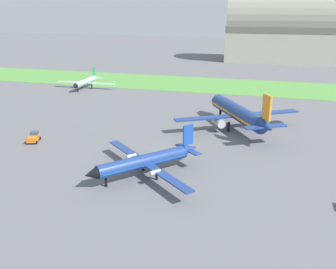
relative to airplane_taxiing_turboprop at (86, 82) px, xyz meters
The scene contains 7 objects.
ground_plane 65.33m from the airplane_taxiing_turboprop, 48.79° to the right, with size 600.00×600.00×0.00m, color slate.
grass_taxiway_strip 46.46m from the airplane_taxiing_turboprop, 22.02° to the left, with size 360.00×28.00×0.08m, color #549342.
airplane_taxiing_turboprop is the anchor object (origin of this frame).
airplane_midfield_jet 62.75m from the airplane_taxiing_turboprop, 29.89° to the right, with size 26.26×26.28×10.45m.
airplane_foreground_turboprop 73.89m from the airplane_taxiing_turboprop, 54.72° to the right, with size 19.34×17.39×7.27m.
pushback_tug_midfield 53.35m from the airplane_taxiing_turboprop, 73.46° to the right, with size 2.97×3.99×1.95m.
hangar_distant 111.25m from the airplane_taxiing_turboprop, 53.99° to the left, with size 56.97×29.11×34.93m.
Camera 1 is at (18.27, -63.12, 25.88)m, focal length 39.66 mm.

